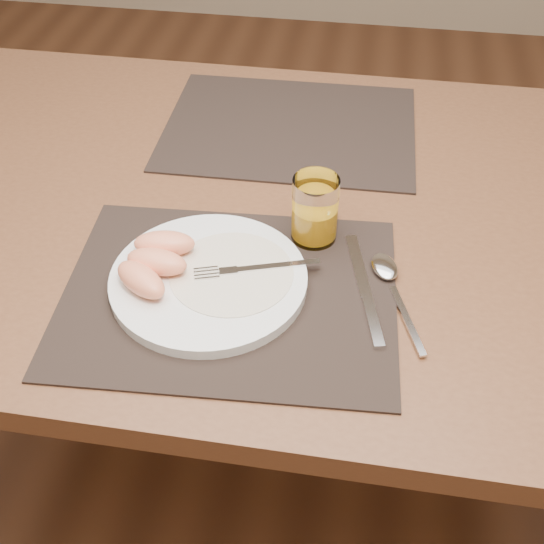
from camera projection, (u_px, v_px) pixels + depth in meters
The scene contains 11 objects.
ground at pixel (273, 458), 1.59m from camera, with size 5.00×5.00×0.00m, color #56321D.
table at pixel (274, 240), 1.14m from camera, with size 1.40×0.90×0.75m.
placemat_near at pixel (229, 294), 0.92m from camera, with size 0.45×0.35×0.00m, color black.
placemat_far at pixel (290, 127), 1.24m from camera, with size 0.45×0.35×0.00m, color black.
plate at pixel (209, 280), 0.93m from camera, with size 0.27×0.27×0.02m, color white.
plate_dressing at pixel (231, 273), 0.93m from camera, with size 0.17×0.17×0.00m.
fork at pixel (246, 269), 0.93m from camera, with size 0.17×0.07×0.00m.
knife at pixel (367, 297), 0.91m from camera, with size 0.07×0.22×0.01m.
spoon at pixel (388, 274), 0.94m from camera, with size 0.09×0.19×0.01m.
juice_glass at pixel (315, 212), 0.98m from camera, with size 0.07×0.07×0.10m.
grapefruit_wedges at pixel (154, 261), 0.92m from camera, with size 0.10×0.14×0.03m.
Camera 1 is at (0.14, -0.86, 1.40)m, focal length 45.00 mm.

